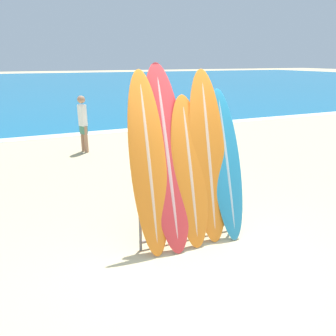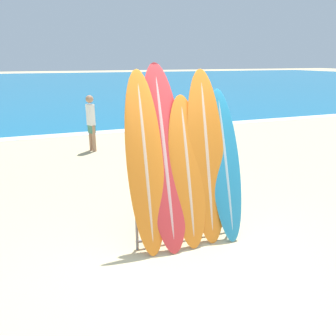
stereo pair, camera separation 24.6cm
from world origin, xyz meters
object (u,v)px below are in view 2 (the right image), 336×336
object	(u,v)px
surfboard_slot_1	(165,158)
surfboard_slot_2	(187,172)
surfboard_slot_0	(145,165)
surfboard_slot_4	(225,165)
surfboard_slot_3	(207,158)
person_mid_beach	(164,142)
surfboard_rack	(187,211)
person_near_water	(91,121)

from	to	relation	value
surfboard_slot_1	surfboard_slot_2	bearing A→B (deg)	-15.28
surfboard_slot_0	surfboard_slot_4	distance (m)	1.22
surfboard_slot_3	surfboard_slot_1	bearing A→B (deg)	176.08
person_mid_beach	surfboard_rack	bearing A→B (deg)	56.25
surfboard_slot_1	surfboard_slot_3	xyz separation A→B (m)	(0.62, -0.04, -0.05)
surfboard_slot_3	surfboard_rack	bearing A→B (deg)	-167.80
surfboard_rack	surfboard_slot_2	world-z (taller)	surfboard_slot_2
surfboard_slot_2	surfboard_slot_3	size ratio (longest dim) A/B	0.86
surfboard_slot_1	person_near_water	xyz separation A→B (m)	(-0.29, 5.47, -0.39)
person_mid_beach	surfboard_slot_2	bearing A→B (deg)	56.24
surfboard_rack	surfboard_slot_3	distance (m)	0.83
surfboard_slot_3	surfboard_slot_4	size ratio (longest dim) A/B	1.13
surfboard_slot_0	surfboard_slot_2	xyz separation A→B (m)	(0.60, -0.04, -0.17)
surfboard_rack	person_mid_beach	bearing A→B (deg)	77.91
surfboard_rack	surfboard_slot_3	bearing A→B (deg)	12.20
surfboard_rack	person_mid_beach	size ratio (longest dim) A/B	0.99
surfboard_rack	surfboard_slot_1	world-z (taller)	surfboard_slot_1
surfboard_slot_0	person_near_water	world-z (taller)	surfboard_slot_0
surfboard_slot_0	surfboard_slot_4	xyz separation A→B (m)	(1.21, -0.02, -0.14)
person_near_water	surfboard_slot_0	bearing A→B (deg)	-24.88
surfboard_rack	person_near_water	world-z (taller)	person_near_water
surfboard_rack	surfboard_slot_3	xyz separation A→B (m)	(0.32, 0.07, 0.76)
surfboard_slot_1	person_near_water	world-z (taller)	surfboard_slot_1
surfboard_rack	person_near_water	distance (m)	5.63
surfboard_slot_4	surfboard_slot_1	bearing A→B (deg)	175.86
surfboard_slot_3	surfboard_slot_2	bearing A→B (deg)	-172.50
person_near_water	person_mid_beach	xyz separation A→B (m)	(1.14, -3.02, -0.02)
surfboard_slot_0	person_near_water	size ratio (longest dim) A/B	1.52
surfboard_slot_3	person_mid_beach	distance (m)	2.53
person_near_water	surfboard_slot_2	bearing A→B (deg)	-18.71
surfboard_rack	person_mid_beach	xyz separation A→B (m)	(0.55, 2.56, 0.40)
surfboard_slot_4	surfboard_slot_2	bearing A→B (deg)	-178.32
person_near_water	surfboard_slot_4	bearing A→B (deg)	-12.55
surfboard_slot_4	person_mid_beach	distance (m)	2.53
surfboard_rack	surfboard_slot_4	bearing A→B (deg)	4.26
surfboard_slot_0	surfboard_slot_1	xyz separation A→B (m)	(0.29, 0.05, 0.04)
surfboard_slot_2	surfboard_rack	bearing A→B (deg)	-101.66
surfboard_rack	surfboard_slot_4	distance (m)	0.87
person_mid_beach	person_near_water	bearing A→B (deg)	-90.91
surfboard_slot_4	surfboard_rack	bearing A→B (deg)	-175.74
surfboard_slot_2	person_mid_beach	distance (m)	2.60
surfboard_rack	surfboard_slot_1	distance (m)	0.87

